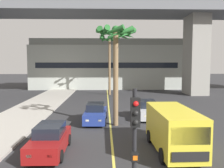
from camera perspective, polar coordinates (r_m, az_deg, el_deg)
name	(u,v)px	position (r m, az deg, el deg)	size (l,w,h in m)	color
lane_stripe_center	(109,111)	(24.60, -0.70, -6.46)	(0.14, 56.00, 0.01)	#DBCC4C
bridge_overpass	(115,10)	(38.24, 0.70, 17.22)	(79.89, 8.00, 16.44)	slate
pier_building_backdrop	(107,64)	(47.63, -1.21, 4.65)	(28.67, 8.04, 9.39)	#ADB2A8
car_queue_front	(96,114)	(20.08, -3.91, -7.00)	(1.95, 4.16, 1.56)	navy
car_queue_second	(50,140)	(13.79, -14.52, -12.73)	(1.86, 4.11, 1.56)	maroon
car_queue_third	(147,110)	(21.75, 8.39, -6.11)	(1.92, 4.14, 1.56)	#B7BABF
delivery_van	(173,129)	(13.84, 14.29, -10.22)	(2.22, 5.28, 2.36)	yellow
traffic_light_median_near	(135,145)	(6.61, 5.39, -14.12)	(0.24, 0.37, 4.20)	black
palm_tree_near_median	(110,47)	(37.11, -0.54, 8.66)	(3.15, 3.33, 9.08)	brown
palm_tree_mid_median	(116,44)	(18.64, 0.96, 9.38)	(3.19, 3.20, 7.73)	brown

